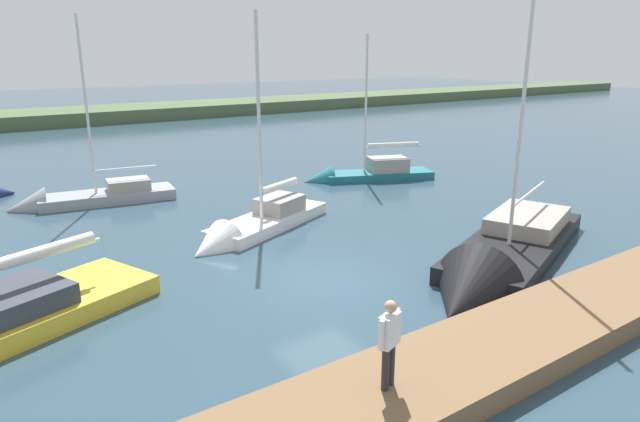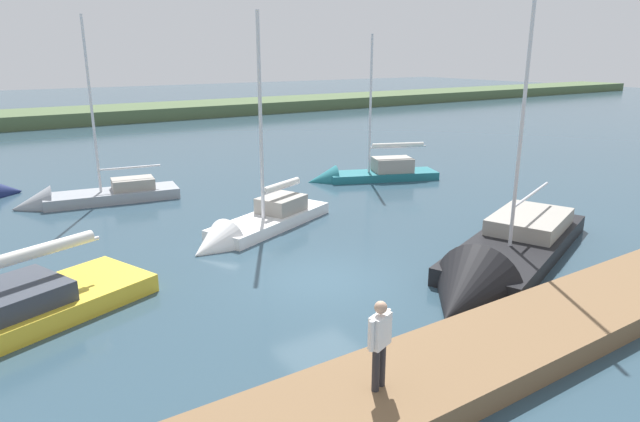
% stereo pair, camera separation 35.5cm
% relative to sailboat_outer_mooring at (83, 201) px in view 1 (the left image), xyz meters
% --- Properties ---
extents(ground_plane, '(200.00, 200.00, 0.00)m').
position_rel_sailboat_outer_mooring_xyz_m(ground_plane, '(-3.95, 12.83, -0.14)').
color(ground_plane, '#2D4756').
extents(far_shoreline, '(180.00, 8.00, 2.40)m').
position_rel_sailboat_outer_mooring_xyz_m(far_shoreline, '(-3.95, -31.64, -0.14)').
color(far_shoreline, '#4C603D').
rests_on(far_shoreline, ground_plane).
extents(dock_pier, '(24.85, 2.48, 0.52)m').
position_rel_sailboat_outer_mooring_xyz_m(dock_pier, '(-3.95, 18.49, 0.12)').
color(dock_pier, brown).
rests_on(dock_pier, ground_plane).
extents(sailboat_outer_mooring, '(7.04, 2.75, 8.73)m').
position_rel_sailboat_outer_mooring_xyz_m(sailboat_outer_mooring, '(0.00, 0.00, 0.00)').
color(sailboat_outer_mooring, gray).
rests_on(sailboat_outer_mooring, ground_plane).
extents(sailboat_inner_slip, '(6.94, 4.08, 8.11)m').
position_rel_sailboat_outer_mooring_xyz_m(sailboat_inner_slip, '(-13.14, 3.09, 0.01)').
color(sailboat_inner_slip, '#1E6B75').
rests_on(sailboat_inner_slip, ground_plane).
extents(sailboat_far_right, '(10.19, 5.98, 10.51)m').
position_rel_sailboat_outer_mooring_xyz_m(sailboat_far_right, '(-8.84, 15.18, 0.02)').
color(sailboat_far_right, black).
rests_on(sailboat_far_right, ground_plane).
extents(sailboat_behind_pier, '(6.89, 4.26, 8.61)m').
position_rel_sailboat_outer_mooring_xyz_m(sailboat_behind_pier, '(-4.22, 7.79, 0.03)').
color(sailboat_behind_pier, white).
rests_on(sailboat_behind_pier, ground_plane).
extents(person_on_dock, '(0.62, 0.36, 1.72)m').
position_rel_sailboat_outer_mooring_xyz_m(person_on_dock, '(-1.34, 18.50, 1.37)').
color(person_on_dock, '#28282D').
rests_on(person_on_dock, dock_pier).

